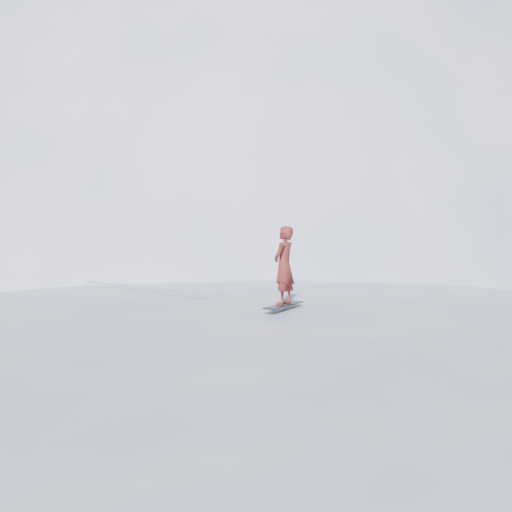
% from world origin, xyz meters
% --- Properties ---
extents(ground, '(400.00, 400.00, 0.00)m').
position_xyz_m(ground, '(0.00, 0.00, 0.00)').
color(ground, white).
rests_on(ground, ground).
extents(near_ridge, '(36.00, 28.00, 4.80)m').
position_xyz_m(near_ridge, '(1.00, 3.00, 0.00)').
color(near_ridge, white).
rests_on(near_ridge, ground).
extents(summit_peak, '(60.00, 56.00, 56.00)m').
position_xyz_m(summit_peak, '(22.00, 26.00, 0.00)').
color(summit_peak, white).
rests_on(summit_peak, ground).
extents(peak_shoulder, '(28.00, 24.00, 18.00)m').
position_xyz_m(peak_shoulder, '(10.00, 20.00, 0.00)').
color(peak_shoulder, white).
rests_on(peak_shoulder, ground).
extents(wind_bumps, '(16.00, 14.40, 1.00)m').
position_xyz_m(wind_bumps, '(-0.56, 2.12, 0.00)').
color(wind_bumps, white).
rests_on(wind_bumps, ground).
extents(snowboard, '(1.53, 0.78, 0.03)m').
position_xyz_m(snowboard, '(-0.42, -0.73, 2.41)').
color(snowboard, black).
rests_on(snowboard, near_ridge).
extents(snowboarder, '(0.76, 0.63, 1.80)m').
position_xyz_m(snowboarder, '(-0.42, -0.73, 3.32)').
color(snowboarder, maroon).
rests_on(snowboarder, snowboard).
extents(board_tracks, '(1.51, 5.98, 0.04)m').
position_xyz_m(board_tracks, '(-1.11, 4.56, 2.42)').
color(board_tracks, silver).
rests_on(board_tracks, ground).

